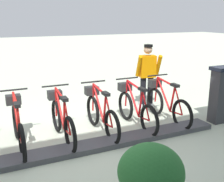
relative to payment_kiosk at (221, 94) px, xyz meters
name	(u,v)px	position (x,y,z in m)	size (l,w,h in m)	color
ground_plane	(82,150)	(-0.05, 3.31, -0.67)	(60.00, 60.00, 0.00)	beige
dock_rail_base	(82,148)	(-0.05, 3.31, -0.62)	(0.44, 5.68, 0.10)	#47474C
payment_kiosk	(221,94)	(0.00, 0.00, 0.00)	(0.36, 0.52, 1.28)	#38383D
bike_docked_0	(166,103)	(0.57, 1.07, -0.24)	(1.72, 0.54, 1.02)	black
bike_docked_1	(135,108)	(0.57, 1.88, -0.24)	(1.72, 0.54, 1.02)	black
bike_docked_2	(100,113)	(0.57, 2.69, -0.24)	(1.72, 0.54, 1.02)	black
bike_docked_3	(62,119)	(0.57, 3.51, -0.24)	(1.72, 0.54, 1.02)	black
bike_docked_4	(18,125)	(0.57, 4.32, -0.24)	(1.72, 0.54, 1.02)	black
worker_near_rack	(147,74)	(1.60, 0.95, 0.24)	(0.55, 0.68, 1.66)	white
planter_bush	(150,180)	(-2.08, 3.16, -0.12)	(0.76, 0.76, 0.97)	#59544C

